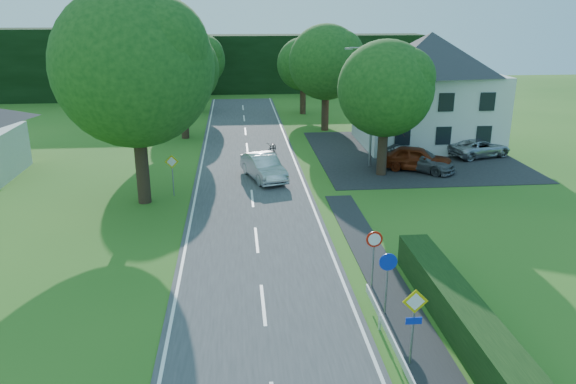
{
  "coord_description": "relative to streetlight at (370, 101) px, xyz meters",
  "views": [
    {
      "loc": [
        -0.8,
        -6.24,
        10.47
      ],
      "look_at": [
        1.67,
        19.98,
        1.69
      ],
      "focal_mm": 35.0,
      "sensor_mm": 36.0,
      "label": 1
    }
  ],
  "objects": [
    {
      "name": "house_white",
      "position": [
        5.94,
        6.0,
        -0.06
      ],
      "size": [
        10.6,
        8.4,
        8.6
      ],
      "color": "silver",
      "rests_on": "ground"
    },
    {
      "name": "tree_right_far",
      "position": [
        -1.06,
        12.0,
        0.08
      ],
      "size": [
        7.4,
        7.4,
        9.09
      ],
      "primitive_type": null,
      "color": "#174514",
      "rests_on": "ground"
    },
    {
      "name": "treeline_right",
      "position": [
        -0.06,
        36.0,
        -0.96
      ],
      "size": [
        30.0,
        5.0,
        7.0
      ],
      "primitive_type": "cube",
      "color": "black",
      "rests_on": "ground"
    },
    {
      "name": "parked_car_red",
      "position": [
        3.0,
        -1.17,
        -3.63
      ],
      "size": [
        5.04,
        3.41,
        1.59
      ],
      "primitive_type": "imported",
      "rotation": [
        0.0,
        0.0,
        1.21
      ],
      "color": "maroon",
      "rests_on": "parking_pad"
    },
    {
      "name": "tree_left_far",
      "position": [
        -13.06,
        10.0,
        -0.17
      ],
      "size": [
        7.0,
        7.0,
        8.58
      ],
      "primitive_type": null,
      "color": "#174514",
      "rests_on": "ground"
    },
    {
      "name": "parked_car_grey",
      "position": [
        3.27,
        -1.26,
        -3.75
      ],
      "size": [
        4.71,
        4.52,
        1.35
      ],
      "primitive_type": "imported",
      "rotation": [
        0.0,
        0.0,
        0.83
      ],
      "color": "#504F54",
      "rests_on": "parking_pad"
    },
    {
      "name": "sign_speed_limit",
      "position": [
        -3.76,
        -17.03,
        -2.7
      ],
      "size": [
        0.64,
        0.11,
        2.37
      ],
      "color": "gray",
      "rests_on": "ground"
    },
    {
      "name": "sign_priority_right",
      "position": [
        -3.76,
        -22.02,
        -2.67
      ],
      "size": [
        0.78,
        0.09,
        2.59
      ],
      "color": "gray",
      "rests_on": "ground"
    },
    {
      "name": "motorcycle",
      "position": [
        -6.26,
        3.93,
        -3.96
      ],
      "size": [
        1.21,
        1.87,
        0.93
      ],
      "primitive_type": "imported",
      "rotation": [
        0.0,
        0.0,
        -0.37
      ],
      "color": "black",
      "rests_on": "road"
    },
    {
      "name": "streetlight",
      "position": [
        0.0,
        0.0,
        0.0
      ],
      "size": [
        2.03,
        0.18,
        8.0
      ],
      "color": "gray",
      "rests_on": "ground"
    },
    {
      "name": "line_edge_left",
      "position": [
        -11.31,
        -10.0,
        -4.42
      ],
      "size": [
        0.12,
        80.0,
        0.01
      ],
      "primitive_type": "cube",
      "color": "white",
      "rests_on": "road"
    },
    {
      "name": "line_edge_right",
      "position": [
        -4.81,
        -10.0,
        -4.42
      ],
      "size": [
        0.12,
        80.0,
        0.01
      ],
      "primitive_type": "cube",
      "color": "white",
      "rests_on": "road"
    },
    {
      "name": "moving_car",
      "position": [
        -7.21,
        -2.3,
        -3.64
      ],
      "size": [
        2.93,
        5.02,
        1.56
      ],
      "primitive_type": "imported",
      "rotation": [
        0.0,
        0.0,
        0.29
      ],
      "color": "silver",
      "rests_on": "road"
    },
    {
      "name": "sign_roundabout",
      "position": [
        -3.76,
        -19.02,
        -2.79
      ],
      "size": [
        0.64,
        0.08,
        2.37
      ],
      "color": "gray",
      "rests_on": "ground"
    },
    {
      "name": "tree_right_back",
      "position": [
        -2.06,
        20.0,
        -0.68
      ],
      "size": [
        6.2,
        6.2,
        7.56
      ],
      "primitive_type": null,
      "color": "#174514",
      "rests_on": "ground"
    },
    {
      "name": "tree_right_mid",
      "position": [
        0.44,
        -2.0,
        -0.17
      ],
      "size": [
        7.0,
        7.0,
        8.58
      ],
      "primitive_type": null,
      "color": "#174514",
      "rests_on": "ground"
    },
    {
      "name": "parasol",
      "position": [
        2.66,
        2.53,
        -3.4
      ],
      "size": [
        2.92,
        2.94,
        2.04
      ],
      "primitive_type": "imported",
      "rotation": [
        0.0,
        0.0,
        0.39
      ],
      "color": "#AF1B0E",
      "rests_on": "parking_pad"
    },
    {
      "name": "road",
      "position": [
        -8.06,
        -10.0,
        -4.44
      ],
      "size": [
        7.0,
        80.0,
        0.04
      ],
      "primitive_type": "cube",
      "color": "#3A3A3D",
      "rests_on": "ground"
    },
    {
      "name": "tree_left_back",
      "position": [
        -12.56,
        22.0,
        -0.43
      ],
      "size": [
        6.6,
        6.6,
        8.07
      ],
      "primitive_type": null,
      "color": "#174514",
      "rests_on": "ground"
    },
    {
      "name": "parked_car_silver_b",
      "position": [
        8.67,
        1.8,
        -3.79
      ],
      "size": [
        4.99,
        3.34,
        1.27
      ],
      "primitive_type": "imported",
      "rotation": [
        0.0,
        0.0,
        1.86
      ],
      "color": "#A9A9B1",
      "rests_on": "parking_pad"
    },
    {
      "name": "sign_priority_left",
      "position": [
        -12.56,
        -5.02,
        -2.75
      ],
      "size": [
        0.78,
        0.09,
        2.44
      ],
      "color": "gray",
      "rests_on": "ground"
    },
    {
      "name": "parking_pad",
      "position": [
        3.94,
        3.0,
        -4.44
      ],
      "size": [
        14.0,
        16.0,
        0.04
      ],
      "primitive_type": "cube",
      "color": "black",
      "rests_on": "ground"
    },
    {
      "name": "tree_main",
      "position": [
        -14.06,
        -6.0,
        1.36
      ],
      "size": [
        9.4,
        9.4,
        11.64
      ],
      "primitive_type": null,
      "color": "#174514",
      "rests_on": "ground"
    },
    {
      "name": "line_centre",
      "position": [
        -8.06,
        -10.0,
        -4.42
      ],
      "size": [
        0.12,
        80.0,
        0.01
      ],
      "primitive_type": null,
      "color": "white",
      "rests_on": "road"
    }
  ]
}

